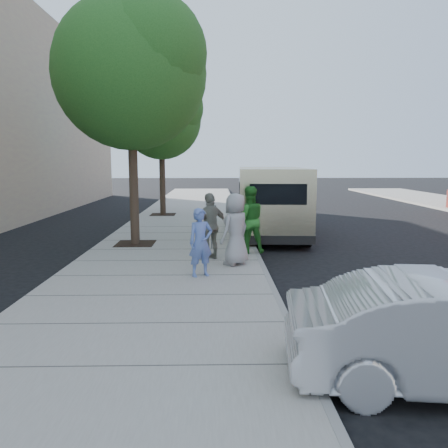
{
  "coord_description": "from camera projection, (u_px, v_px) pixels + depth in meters",
  "views": [
    {
      "loc": [
        0.22,
        -11.32,
        2.77
      ],
      "look_at": [
        0.47,
        0.15,
        1.1
      ],
      "focal_mm": 35.0,
      "sensor_mm": 36.0,
      "label": 1
    }
  ],
  "objects": [
    {
      "name": "person_gray_shirt",
      "position": [
        236.0,
        229.0,
        10.98
      ],
      "size": [
        1.03,
        1.04,
        1.81
      ],
      "primitive_type": "imported",
      "rotation": [
        0.0,
        0.0,
        3.95
      ],
      "color": "#9C9C9F",
      "rests_on": "sidewalk"
    },
    {
      "name": "sidewalk",
      "position": [
        169.0,
        263.0,
        11.56
      ],
      "size": [
        5.0,
        60.0,
        0.15
      ],
      "primitive_type": "cube",
      "color": "gray",
      "rests_on": "ground"
    },
    {
      "name": "tree_far",
      "position": [
        162.0,
        116.0,
        20.74
      ],
      "size": [
        3.92,
        3.8,
        6.49
      ],
      "color": "black",
      "rests_on": "sidewalk"
    },
    {
      "name": "ground",
      "position": [
        206.0,
        266.0,
        11.59
      ],
      "size": [
        120.0,
        120.0,
        0.0
      ],
      "primitive_type": "plane",
      "color": "black",
      "rests_on": "ground"
    },
    {
      "name": "parking_meter",
      "position": [
        212.0,
        218.0,
        13.01
      ],
      "size": [
        0.28,
        0.18,
        1.29
      ],
      "rotation": [
        0.0,
        0.0,
        0.34
      ],
      "color": "gray",
      "rests_on": "sidewalk"
    },
    {
      "name": "curb_face",
      "position": [
        260.0,
        263.0,
        11.61
      ],
      "size": [
        0.12,
        60.0,
        0.16
      ],
      "primitive_type": "cube",
      "color": "gray",
      "rests_on": "ground"
    },
    {
      "name": "person_officer",
      "position": [
        201.0,
        242.0,
        9.89
      ],
      "size": [
        0.67,
        0.57,
        1.56
      ],
      "primitive_type": "imported",
      "rotation": [
        0.0,
        0.0,
        0.41
      ],
      "color": "#5D78C5",
      "rests_on": "sidewalk"
    },
    {
      "name": "van",
      "position": [
        270.0,
        200.0,
        16.28
      ],
      "size": [
        2.62,
        6.89,
        2.51
      ],
      "rotation": [
        0.0,
        0.0,
        -0.05
      ],
      "color": "beige",
      "rests_on": "ground"
    },
    {
      "name": "tree_near",
      "position": [
        132.0,
        67.0,
        13.12
      ],
      "size": [
        4.62,
        4.6,
        7.53
      ],
      "color": "black",
      "rests_on": "sidewalk"
    },
    {
      "name": "person_striped_polo",
      "position": [
        211.0,
        226.0,
        11.63
      ],
      "size": [
        1.11,
        0.93,
        1.78
      ],
      "primitive_type": "imported",
      "rotation": [
        0.0,
        0.0,
        3.72
      ],
      "color": "gray",
      "rests_on": "sidewalk"
    },
    {
      "name": "person_green_shirt",
      "position": [
        249.0,
        220.0,
        12.42
      ],
      "size": [
        1.01,
        0.83,
        1.9
      ],
      "primitive_type": "imported",
      "rotation": [
        0.0,
        0.0,
        3.27
      ],
      "color": "#2A802A",
      "rests_on": "sidewalk"
    }
  ]
}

